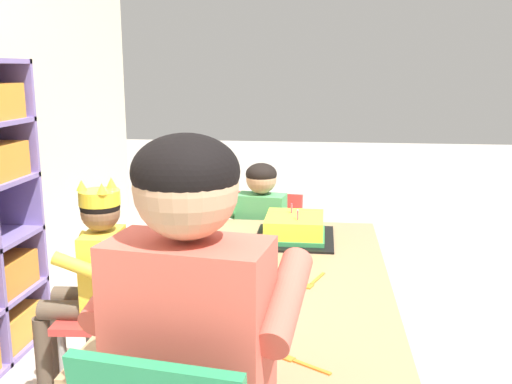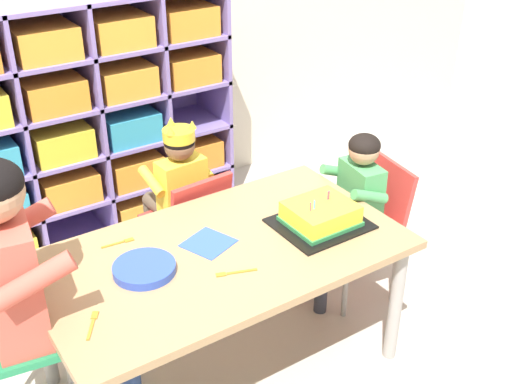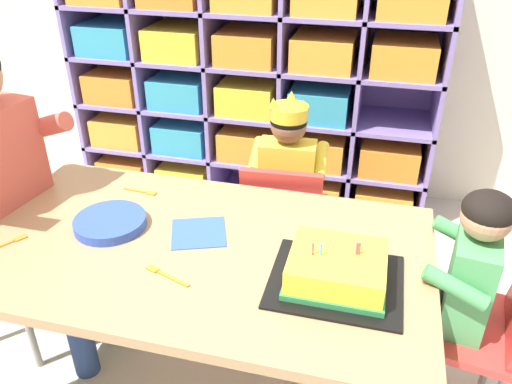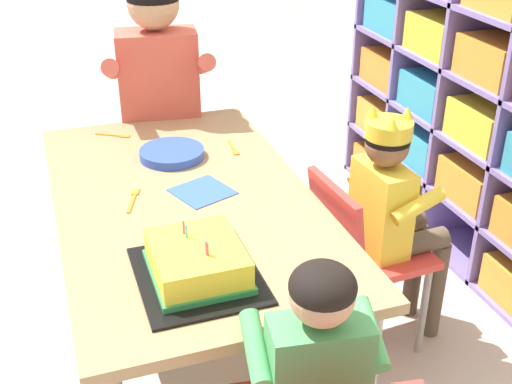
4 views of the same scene
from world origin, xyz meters
name	(u,v)px [view 1 (image 1 of 4)]	position (x,y,z in m)	size (l,w,h in m)	color
activity_table	(267,295)	(0.00, 0.00, 0.51)	(1.33, 0.75, 0.58)	#A37F56
classroom_chair_blue	(123,308)	(0.15, 0.52, 0.38)	(0.34, 0.35, 0.63)	red
child_with_crown	(91,269)	(0.14, 0.63, 0.52)	(0.31, 0.31, 0.84)	yellow
adult_helper_seated	(202,334)	(-0.64, 0.07, 0.69)	(0.45, 0.44, 1.10)	#D15647
classroom_chair_guest_side	(264,252)	(0.81, 0.09, 0.39)	(0.39, 0.38, 0.64)	red
guest_at_table_side	(258,231)	(0.71, 0.11, 0.51)	(0.32, 0.32, 0.80)	#4C9E5B
birthday_cake_on_tray	(294,229)	(0.40, -0.06, 0.61)	(0.34, 0.29, 0.13)	black
paper_plate_stack	(246,308)	(-0.29, 0.03, 0.59)	(0.22, 0.22, 0.03)	blue
paper_napkin_square	(247,277)	(-0.02, 0.06, 0.58)	(0.16, 0.16, 0.00)	#3356B7
fork_scattered_mid_table	(301,363)	(-0.54, -0.13, 0.58)	(0.08, 0.12, 0.00)	orange
fork_at_table_front_edge	(314,281)	(-0.04, -0.15, 0.58)	(0.14, 0.06, 0.00)	orange
fork_near_child_seat	(166,309)	(-0.29, 0.24, 0.58)	(0.12, 0.02, 0.00)	orange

